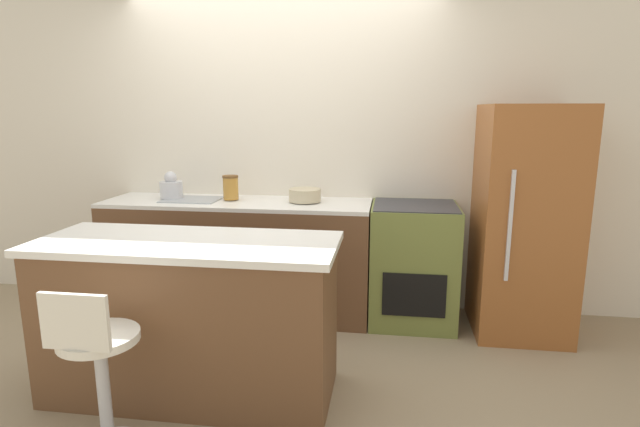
{
  "coord_description": "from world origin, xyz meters",
  "views": [
    {
      "loc": [
        0.88,
        -3.41,
        1.62
      ],
      "look_at": [
        0.43,
        -0.28,
        0.96
      ],
      "focal_mm": 28.0,
      "sensor_mm": 36.0,
      "label": 1
    }
  ],
  "objects_px": {
    "oven_range": "(413,264)",
    "stool_chair": "(99,372)",
    "refrigerator": "(524,222)",
    "kettle": "(171,187)",
    "mixing_bowl": "(305,195)"
  },
  "relations": [
    {
      "from": "stool_chair",
      "to": "kettle",
      "type": "distance_m",
      "value": 1.97
    },
    {
      "from": "refrigerator",
      "to": "kettle",
      "type": "xyz_separation_m",
      "value": [
        -2.71,
        0.08,
        0.18
      ]
    },
    {
      "from": "oven_range",
      "to": "stool_chair",
      "type": "xyz_separation_m",
      "value": [
        -1.49,
        -1.8,
        -0.02
      ]
    },
    {
      "from": "stool_chair",
      "to": "mixing_bowl",
      "type": "height_order",
      "value": "mixing_bowl"
    },
    {
      "from": "kettle",
      "to": "mixing_bowl",
      "type": "xyz_separation_m",
      "value": [
        1.09,
        -0.0,
        -0.04
      ]
    },
    {
      "from": "oven_range",
      "to": "refrigerator",
      "type": "distance_m",
      "value": 0.86
    },
    {
      "from": "oven_range",
      "to": "kettle",
      "type": "height_order",
      "value": "kettle"
    },
    {
      "from": "oven_range",
      "to": "kettle",
      "type": "bearing_deg",
      "value": 179.08
    },
    {
      "from": "refrigerator",
      "to": "stool_chair",
      "type": "bearing_deg",
      "value": -142.32
    },
    {
      "from": "oven_range",
      "to": "stool_chair",
      "type": "distance_m",
      "value": 2.34
    },
    {
      "from": "oven_range",
      "to": "kettle",
      "type": "relative_size",
      "value": 4.31
    },
    {
      "from": "mixing_bowl",
      "to": "refrigerator",
      "type": "bearing_deg",
      "value": -2.7
    },
    {
      "from": "refrigerator",
      "to": "oven_range",
      "type": "bearing_deg",
      "value": 176.67
    },
    {
      "from": "oven_range",
      "to": "stool_chair",
      "type": "bearing_deg",
      "value": -129.76
    },
    {
      "from": "kettle",
      "to": "mixing_bowl",
      "type": "relative_size",
      "value": 0.86
    }
  ]
}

